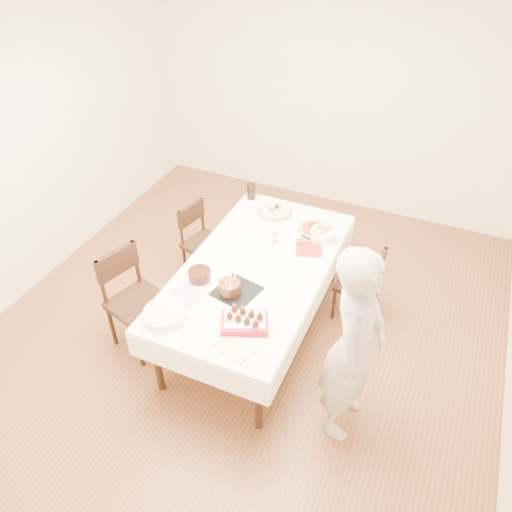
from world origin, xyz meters
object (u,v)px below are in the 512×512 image
at_px(chair_right_savory, 358,284).
at_px(birthday_cake, 230,284).
at_px(dining_table, 256,298).
at_px(pizza_white, 275,211).
at_px(person, 354,347).
at_px(chair_left_dessert, 139,304).
at_px(cola_glass, 251,191).
at_px(pizza_pepperoni, 314,230).
at_px(chair_left_savory, 206,244).
at_px(pasta_bowl, 323,234).
at_px(strawberry_box, 245,322).
at_px(taper_candle, 300,231).
at_px(layer_cake, 200,275).

height_order(chair_right_savory, birthday_cake, birthday_cake).
height_order(dining_table, pizza_white, pizza_white).
xyz_separation_m(chair_right_savory, person, (0.22, -1.15, 0.44)).
bearing_deg(person, chair_left_dessert, 90.20).
bearing_deg(birthday_cake, cola_glass, 107.48).
bearing_deg(chair_left_dessert, pizza_pepperoni, -115.89).
height_order(chair_left_savory, birthday_cake, birthday_cake).
bearing_deg(pasta_bowl, person, -63.17).
xyz_separation_m(chair_left_savory, pasta_bowl, (1.16, 0.12, 0.39)).
bearing_deg(chair_left_savory, pizza_white, -138.37).
relative_size(birthday_cake, strawberry_box, 0.51).
xyz_separation_m(chair_left_savory, person, (1.78, -1.09, 0.42)).
height_order(chair_right_savory, pizza_white, pizza_white).
height_order(chair_right_savory, chair_left_dessert, chair_left_dessert).
bearing_deg(person, chair_right_savory, 12.50).
bearing_deg(pizza_pepperoni, pizza_white, 162.78).
xyz_separation_m(chair_left_dessert, person, (1.85, -0.04, 0.35)).
relative_size(pasta_bowl, taper_candle, 0.83).
xyz_separation_m(chair_left_savory, cola_glass, (0.29, 0.48, 0.42)).
distance_m(person, strawberry_box, 0.80).
bearing_deg(cola_glass, pizza_white, -25.86).
bearing_deg(strawberry_box, chair_left_savory, 130.22).
bearing_deg(chair_right_savory, chair_left_savory, -174.05).
bearing_deg(taper_candle, chair_right_savory, 11.13).
height_order(dining_table, layer_cake, layer_cake).
relative_size(chair_left_dessert, strawberry_box, 2.77).
height_order(dining_table, chair_left_savory, chair_left_savory).
bearing_deg(pizza_white, cola_glass, 154.14).
bearing_deg(pizza_pepperoni, taper_candle, -103.94).
height_order(chair_right_savory, pasta_bowl, pasta_bowl).
distance_m(pizza_white, birthday_cake, 1.21).
xyz_separation_m(dining_table, cola_glass, (-0.48, 0.97, 0.46)).
distance_m(chair_left_dessert, strawberry_box, 1.10).
relative_size(pizza_pepperoni, birthday_cake, 1.65).
height_order(person, cola_glass, person).
bearing_deg(pizza_pepperoni, person, -60.68).
xyz_separation_m(pizza_white, pizza_pepperoni, (0.45, -0.14, 0.00)).
bearing_deg(birthday_cake, strawberry_box, -46.61).
bearing_deg(chair_left_savory, pizza_pepperoni, -156.54).
distance_m(person, pizza_pepperoni, 1.47).
bearing_deg(pasta_bowl, taper_candle, -134.26).
relative_size(dining_table, pizza_pepperoni, 7.44).
bearing_deg(pizza_white, taper_candle, -43.41).
relative_size(chair_right_savory, pizza_pepperoni, 2.67).
distance_m(person, taper_candle, 1.30).
height_order(pizza_pepperoni, birthday_cake, birthday_cake).
distance_m(chair_left_savory, layer_cake, 1.02).
distance_m(pasta_bowl, strawberry_box, 1.28).
height_order(cola_glass, birthday_cake, birthday_cake).
relative_size(dining_table, pizza_white, 6.21).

